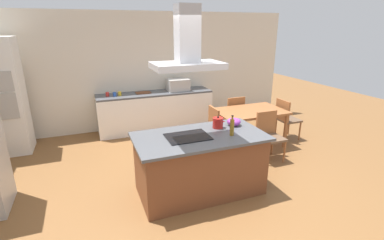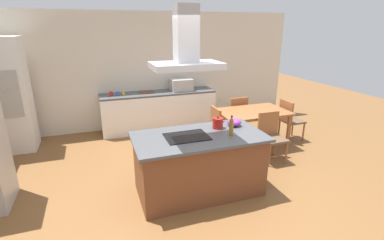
{
  "view_description": "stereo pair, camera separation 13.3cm",
  "coord_description": "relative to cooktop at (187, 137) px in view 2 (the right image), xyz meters",
  "views": [
    {
      "loc": [
        -1.45,
        -3.44,
        2.37
      ],
      "look_at": [
        0.03,
        0.4,
        1.0
      ],
      "focal_mm": 26.41,
      "sensor_mm": 36.0,
      "label": 1
    },
    {
      "loc": [
        -1.33,
        -3.48,
        2.37
      ],
      "look_at": [
        0.03,
        0.4,
        1.0
      ],
      "focal_mm": 26.41,
      "sensor_mm": 36.0,
      "label": 2
    }
  ],
  "objects": [
    {
      "name": "ground",
      "position": [
        0.19,
        1.5,
        -0.91
      ],
      "size": [
        16.0,
        16.0,
        0.0
      ],
      "primitive_type": "plane",
      "color": "brown"
    },
    {
      "name": "wall_back",
      "position": [
        0.19,
        3.25,
        0.44
      ],
      "size": [
        7.2,
        0.1,
        2.7
      ],
      "primitive_type": "cube",
      "color": "beige",
      "rests_on": "ground"
    },
    {
      "name": "kitchen_island",
      "position": [
        0.19,
        0.0,
        -0.45
      ],
      "size": [
        1.87,
        0.99,
        0.9
      ],
      "color": "brown",
      "rests_on": "ground"
    },
    {
      "name": "cooktop",
      "position": [
        0.0,
        0.0,
        0.0
      ],
      "size": [
        0.6,
        0.44,
        0.01
      ],
      "primitive_type": "cube",
      "color": "black",
      "rests_on": "kitchen_island"
    },
    {
      "name": "tea_kettle",
      "position": [
        0.56,
        0.19,
        0.07
      ],
      "size": [
        0.21,
        0.16,
        0.19
      ],
      "color": "#B21E19",
      "rests_on": "kitchen_island"
    },
    {
      "name": "olive_oil_bottle",
      "position": [
        0.61,
        -0.16,
        0.12
      ],
      "size": [
        0.06,
        0.06,
        0.29
      ],
      "color": "olive",
      "rests_on": "kitchen_island"
    },
    {
      "name": "mixing_bowl",
      "position": [
        0.84,
        0.2,
        0.05
      ],
      "size": [
        0.22,
        0.22,
        0.12
      ],
      "primitive_type": "ellipsoid",
      "color": "purple",
      "rests_on": "kitchen_island"
    },
    {
      "name": "back_counter",
      "position": [
        0.25,
        2.88,
        -0.46
      ],
      "size": [
        2.66,
        0.62,
        0.9
      ],
      "color": "white",
      "rests_on": "ground"
    },
    {
      "name": "countertop_microwave",
      "position": [
        0.82,
        2.88,
        0.13
      ],
      "size": [
        0.5,
        0.38,
        0.28
      ],
      "primitive_type": "cube",
      "color": "#B2AFAA",
      "rests_on": "back_counter"
    },
    {
      "name": "coffee_mug_red",
      "position": [
        -0.81,
        2.9,
        0.04
      ],
      "size": [
        0.08,
        0.08,
        0.09
      ],
      "primitive_type": "cylinder",
      "color": "red",
      "rests_on": "back_counter"
    },
    {
      "name": "coffee_mug_blue",
      "position": [
        -0.67,
        2.84,
        0.04
      ],
      "size": [
        0.08,
        0.08,
        0.09
      ],
      "primitive_type": "cylinder",
      "color": "#2D56B2",
      "rests_on": "back_counter"
    },
    {
      "name": "coffee_mug_yellow",
      "position": [
        -0.55,
        2.87,
        0.04
      ],
      "size": [
        0.08,
        0.08,
        0.09
      ],
      "primitive_type": "cylinder",
      "color": "gold",
      "rests_on": "back_counter"
    },
    {
      "name": "cutting_board",
      "position": [
        -0.01,
        2.93,
        0.0
      ],
      "size": [
        0.34,
        0.24,
        0.02
      ],
      "primitive_type": "cube",
      "color": "brown",
      "rests_on": "back_counter"
    },
    {
      "name": "wall_oven_stack",
      "position": [
        -2.71,
        2.65,
        0.2
      ],
      "size": [
        0.7,
        0.66,
        2.2
      ],
      "color": "white",
      "rests_on": "ground"
    },
    {
      "name": "dining_table",
      "position": [
        1.81,
        1.25,
        -0.24
      ],
      "size": [
        1.4,
        0.9,
        0.75
      ],
      "color": "#995B33",
      "rests_on": "ground"
    },
    {
      "name": "chair_facing_island",
      "position": [
        1.81,
        0.58,
        -0.4
      ],
      "size": [
        0.42,
        0.42,
        0.89
      ],
      "color": "brown",
      "rests_on": "ground"
    },
    {
      "name": "chair_at_right_end",
      "position": [
        2.72,
        1.25,
        -0.4
      ],
      "size": [
        0.42,
        0.42,
        0.89
      ],
      "color": "brown",
      "rests_on": "ground"
    },
    {
      "name": "chair_at_left_end",
      "position": [
        0.89,
        1.25,
        -0.4
      ],
      "size": [
        0.42,
        0.42,
        0.89
      ],
      "color": "brown",
      "rests_on": "ground"
    },
    {
      "name": "chair_facing_back_wall",
      "position": [
        1.81,
        1.91,
        -0.4
      ],
      "size": [
        0.42,
        0.42,
        0.89
      ],
      "color": "brown",
      "rests_on": "ground"
    },
    {
      "name": "range_hood",
      "position": [
        0.0,
        0.0,
        1.2
      ],
      "size": [
        0.9,
        0.55,
        0.78
      ],
      "color": "#ADADB2"
    }
  ]
}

